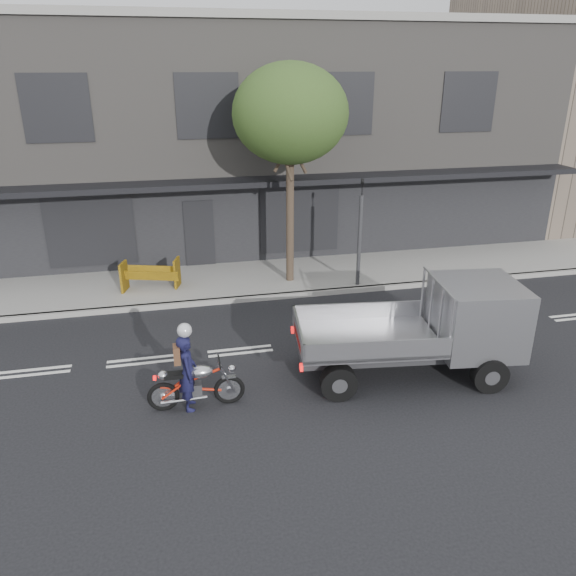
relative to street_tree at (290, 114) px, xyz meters
The scene contains 10 objects.
ground 7.09m from the street_tree, 117.65° to the right, with size 80.00×80.00×0.00m, color black.
sidewalk 5.67m from the street_tree, 167.20° to the left, with size 32.00×3.20×0.15m, color gray.
kerb 5.75m from the street_tree, 153.43° to the right, with size 32.00×0.20×0.15m, color gray.
building_main 7.54m from the street_tree, 107.22° to the left, with size 26.00×10.00×8.00m, color slate.
street_tree is the anchor object (origin of this frame).
traffic_light_pole 4.23m from the street_tree, 23.03° to the right, with size 0.12×0.12×3.50m.
motorcycle 8.66m from the street_tree, 117.97° to the right, with size 2.01×0.58×1.03m.
rider 8.57m from the street_tree, 119.01° to the right, with size 0.60×0.39×1.64m, color #131334.
flatbed_ute 7.78m from the street_tree, 68.59° to the right, with size 5.11×2.55×2.28m.
construction_barrier 6.37m from the street_tree, behind, with size 1.71×0.68×0.96m, color #F5AC0C, non-canonical shape.
Camera 1 is at (-1.48, -12.33, 6.66)m, focal length 35.00 mm.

